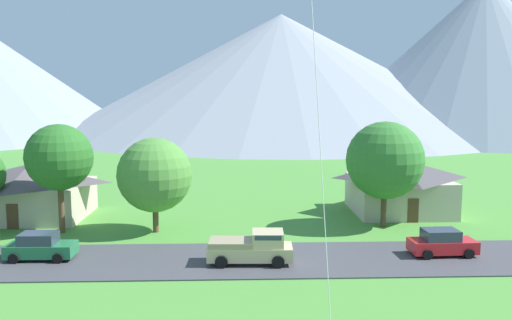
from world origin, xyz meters
TOP-DOWN VIEW (x-y plane):
  - road_strip at (0.00, 30.79)m, footprint 160.00×7.29m
  - mountain_far_east_ridge at (58.13, 129.01)m, footprint 82.61×82.61m
  - mountain_west_ridge at (9.28, 141.24)m, footprint 118.70×118.70m
  - mountain_far_west_ridge at (82.91, 161.56)m, footprint 78.22×78.22m
  - house_leftmost at (11.70, 44.03)m, footprint 8.67×8.36m
  - house_left_center at (-20.13, 43.17)m, footprint 9.83×8.37m
  - tree_near_left at (8.91, 38.94)m, footprint 6.08×6.08m
  - tree_left_of_center at (-15.93, 38.06)m, footprint 4.98×4.98m
  - tree_right_of_center at (-8.86, 37.97)m, footprint 5.63×5.63m
  - parked_car_red_west_end at (10.60, 31.21)m, footprint 4.26×2.20m
  - parked_car_green_east_end at (-15.10, 31.31)m, footprint 4.23×2.14m
  - pickup_truck_sand_west_side at (-1.74, 30.04)m, footprint 5.27×2.48m

SIDE VIEW (x-z plane):
  - road_strip at x=0.00m, z-range 0.00..0.08m
  - parked_car_red_west_end at x=10.60m, z-range 0.03..1.71m
  - parked_car_green_east_end at x=-15.10m, z-range 0.03..1.71m
  - pickup_truck_sand_west_side at x=-1.74m, z-range 0.06..2.06m
  - house_left_center at x=-20.13m, z-range 0.08..4.69m
  - house_leftmost at x=11.70m, z-range 0.09..4.88m
  - tree_right_of_center at x=-8.86m, z-range 0.79..8.00m
  - tree_near_left at x=8.91m, z-range 1.13..9.49m
  - tree_left_of_center at x=-15.93m, z-range 1.61..9.87m
  - mountain_west_ridge at x=9.28m, z-range 0.00..31.48m
  - mountain_far_west_ridge at x=82.91m, z-range 0.00..36.60m
  - mountain_far_east_ridge at x=58.13m, z-range 0.00..37.87m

